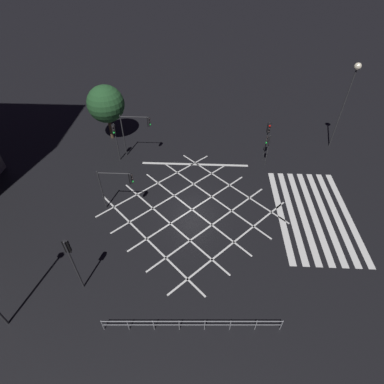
% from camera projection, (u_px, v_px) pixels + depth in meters
% --- Properties ---
extents(ground_plane, '(200.00, 200.00, 0.00)m').
position_uv_depth(ground_plane, '(192.00, 210.00, 24.88)').
color(ground_plane, black).
extents(road_markings, '(15.69, 20.78, 0.01)m').
position_uv_depth(road_markings, '(268.00, 209.00, 24.92)').
color(road_markings, silver).
rests_on(road_markings, ground_plane).
extents(traffic_light_median_north, '(0.36, 2.76, 3.84)m').
position_uv_depth(traffic_light_median_north, '(118.00, 182.00, 23.12)').
color(traffic_light_median_north, '#2D2D30').
rests_on(traffic_light_median_north, ground_plane).
extents(traffic_light_se_main, '(0.39, 0.36, 4.14)m').
position_uv_depth(traffic_light_se_main, '(268.00, 134.00, 28.13)').
color(traffic_light_se_main, '#2D2D30').
rests_on(traffic_light_se_main, ground_plane).
extents(traffic_light_ne_main, '(0.39, 0.36, 4.04)m').
position_uv_depth(traffic_light_ne_main, '(115.00, 135.00, 28.16)').
color(traffic_light_ne_main, '#2D2D30').
rests_on(traffic_light_ne_main, ground_plane).
extents(traffic_light_se_cross, '(0.36, 0.39, 3.30)m').
position_uv_depth(traffic_light_se_cross, '(268.00, 144.00, 27.97)').
color(traffic_light_se_cross, '#2D2D30').
rests_on(traffic_light_se_cross, ground_plane).
extents(traffic_light_ne_cross, '(0.36, 2.89, 4.49)m').
position_uv_depth(traffic_light_ne_cross, '(137.00, 127.00, 28.49)').
color(traffic_light_ne_cross, '#2D2D30').
rests_on(traffic_light_ne_cross, ground_plane).
extents(traffic_light_nw_main, '(0.39, 0.36, 4.59)m').
position_uv_depth(traffic_light_nw_main, '(71.00, 255.00, 17.48)').
color(traffic_light_nw_main, '#2D2D30').
rests_on(traffic_light_nw_main, ground_plane).
extents(street_lamp_west, '(0.63, 0.63, 8.64)m').
position_uv_depth(street_lamp_west, '(351.00, 85.00, 27.56)').
color(street_lamp_west, '#2D2D30').
rests_on(street_lamp_west, ground_plane).
extents(street_tree_near, '(3.81, 3.81, 5.88)m').
position_uv_depth(street_tree_near, '(106.00, 104.00, 30.65)').
color(street_tree_near, brown).
rests_on(street_tree_near, ground_plane).
extents(pedestrian_railing, '(0.52, 10.32, 1.05)m').
position_uv_depth(pedestrian_railing, '(192.00, 324.00, 17.07)').
color(pedestrian_railing, '#9EA0A5').
rests_on(pedestrian_railing, ground_plane).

